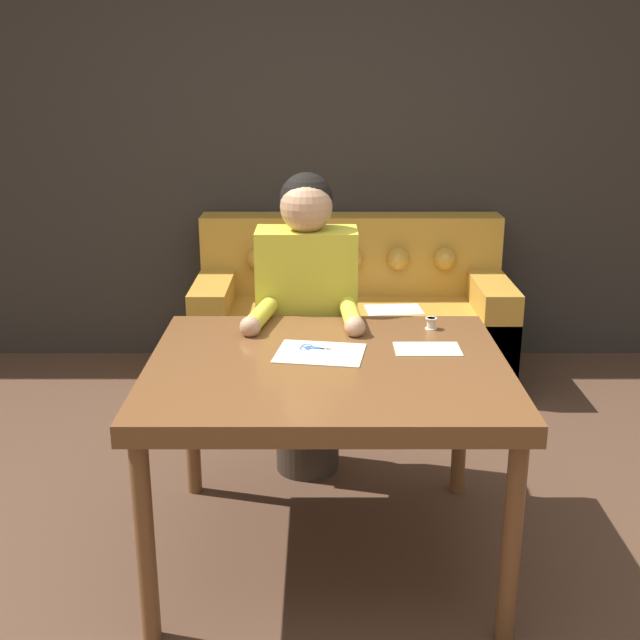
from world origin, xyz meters
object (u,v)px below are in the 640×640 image
object	(u,v)px
couch	(355,322)
scissors	(322,349)
person	(311,324)
dining_table	(332,381)
thread_spool	(435,324)

from	to	relation	value
couch	scissors	bearing A→B (deg)	-96.42
couch	scissors	world-z (taller)	couch
person	scissors	distance (m)	0.54
dining_table	scissors	xyz separation A→B (m)	(-0.03, 0.12, 0.08)
person	scissors	world-z (taller)	person
dining_table	person	world-z (taller)	person
dining_table	couch	world-z (taller)	couch
couch	dining_table	bearing A→B (deg)	-94.90
couch	person	size ratio (longest dim) A/B	1.32
dining_table	couch	distance (m)	1.85
thread_spool	dining_table	bearing A→B (deg)	-138.62
dining_table	scissors	size ratio (longest dim) A/B	5.99
scissors	dining_table	bearing A→B (deg)	-74.41
person	scissors	xyz separation A→B (m)	(0.05, -0.54, 0.08)
dining_table	couch	size ratio (longest dim) A/B	0.71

